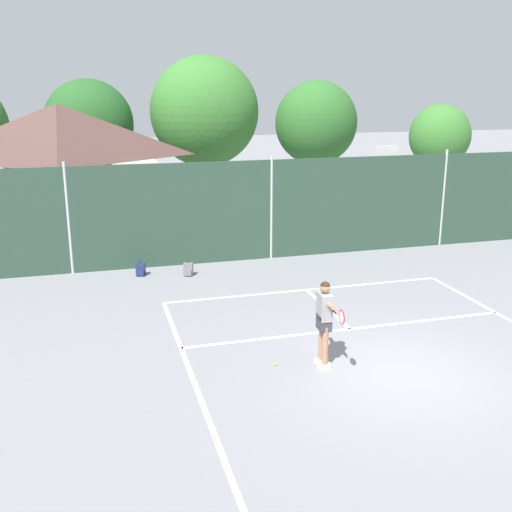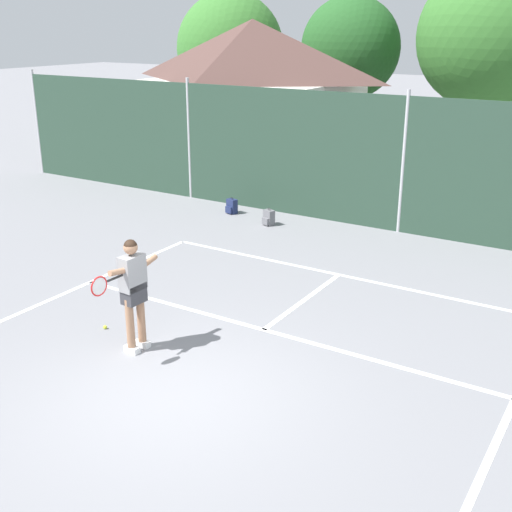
# 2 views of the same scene
# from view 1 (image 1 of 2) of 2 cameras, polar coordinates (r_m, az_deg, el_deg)

# --- Properties ---
(ground_plane) EXTENTS (120.00, 120.00, 0.00)m
(ground_plane) POSITION_cam_1_polar(r_m,az_deg,el_deg) (12.92, 13.37, -10.78)
(ground_plane) COLOR gray
(court_markings) EXTENTS (8.30, 11.10, 0.01)m
(court_markings) POSITION_cam_1_polar(r_m,az_deg,el_deg) (13.43, 12.04, -9.62)
(court_markings) COLOR white
(court_markings) RESTS_ON ground
(chainlink_fence) EXTENTS (26.09, 0.09, 3.48)m
(chainlink_fence) POSITION_cam_1_polar(r_m,az_deg,el_deg) (20.30, 1.45, 4.37)
(chainlink_fence) COLOR #284233
(chainlink_fence) RESTS_ON ground
(basketball_hoop) EXTENTS (0.90, 0.67, 3.55)m
(basketball_hoop) POSITION_cam_1_polar(r_m,az_deg,el_deg) (23.20, 12.04, 7.08)
(basketball_hoop) COLOR #9E9EA3
(basketball_hoop) RESTS_ON ground
(clubhouse_building) EXTENTS (6.89, 4.85, 5.07)m
(clubhouse_building) POSITION_cam_1_polar(r_m,az_deg,el_deg) (23.07, -17.78, 7.42)
(clubhouse_building) COLOR silver
(clubhouse_building) RESTS_ON ground
(treeline_backdrop) EXTENTS (27.16, 4.50, 7.01)m
(treeline_backdrop) POSITION_cam_1_polar(r_m,az_deg,el_deg) (28.48, -8.30, 12.30)
(treeline_backdrop) COLOR brown
(treeline_backdrop) RESTS_ON ground
(tennis_player) EXTENTS (0.28, 1.44, 1.85)m
(tennis_player) POSITION_cam_1_polar(r_m,az_deg,el_deg) (12.57, 6.46, -5.65)
(tennis_player) COLOR silver
(tennis_player) RESTS_ON ground
(tennis_ball) EXTENTS (0.07, 0.07, 0.07)m
(tennis_ball) POSITION_cam_1_polar(r_m,az_deg,el_deg) (12.94, 1.81, -10.12)
(tennis_ball) COLOR #CCE033
(tennis_ball) RESTS_ON ground
(backpack_navy) EXTENTS (0.32, 0.30, 0.46)m
(backpack_navy) POSITION_cam_1_polar(r_m,az_deg,el_deg) (19.04, -10.80, -1.27)
(backpack_navy) COLOR navy
(backpack_navy) RESTS_ON ground
(backpack_grey) EXTENTS (0.32, 0.31, 0.46)m
(backpack_grey) POSITION_cam_1_polar(r_m,az_deg,el_deg) (18.81, -6.38, -1.29)
(backpack_grey) COLOR slate
(backpack_grey) RESTS_ON ground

